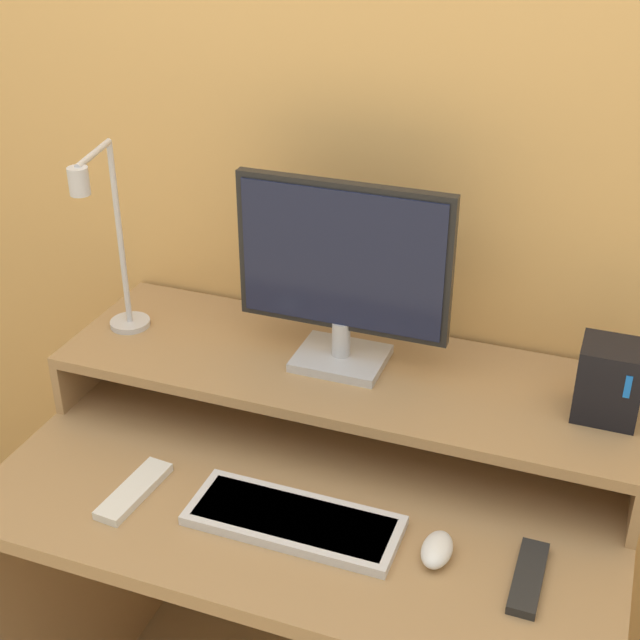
# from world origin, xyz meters

# --- Properties ---
(wall_back) EXTENTS (6.00, 0.05, 2.50)m
(wall_back) POSITION_xyz_m (0.00, 0.74, 1.25)
(wall_back) COLOR #E5AD60
(wall_back) RESTS_ON ground_plane
(desk) EXTENTS (1.14, 0.71, 0.78)m
(desk) POSITION_xyz_m (0.00, 0.35, 0.54)
(desk) COLOR #A87F51
(desk) RESTS_ON ground_plane
(monitor_shelf) EXTENTS (1.14, 0.36, 0.13)m
(monitor_shelf) POSITION_xyz_m (0.00, 0.53, 0.89)
(monitor_shelf) COLOR #A87F51
(monitor_shelf) RESTS_ON desk
(monitor) EXTENTS (0.41, 0.14, 0.37)m
(monitor) POSITION_xyz_m (-0.02, 0.54, 1.11)
(monitor) COLOR #BCBCC1
(monitor) RESTS_ON monitor_shelf
(desk_lamp) EXTENTS (0.09, 0.21, 0.41)m
(desk_lamp) POSITION_xyz_m (-0.47, 0.47, 1.11)
(desk_lamp) COLOR silver
(desk_lamp) RESTS_ON monitor_shelf
(router_dock) EXTENTS (0.11, 0.10, 0.14)m
(router_dock) POSITION_xyz_m (0.48, 0.53, 0.98)
(router_dock) COLOR black
(router_dock) RESTS_ON monitor_shelf
(keyboard) EXTENTS (0.37, 0.14, 0.02)m
(keyboard) POSITION_xyz_m (0.01, 0.21, 0.79)
(keyboard) COLOR silver
(keyboard) RESTS_ON desk
(mouse) EXTENTS (0.05, 0.09, 0.04)m
(mouse) POSITION_xyz_m (0.26, 0.21, 0.79)
(mouse) COLOR white
(mouse) RESTS_ON desk
(remote_control) EXTENTS (0.07, 0.18, 0.02)m
(remote_control) POSITION_xyz_m (-0.29, 0.18, 0.78)
(remote_control) COLOR white
(remote_control) RESTS_ON desk
(remote_secondary) EXTENTS (0.05, 0.16, 0.02)m
(remote_secondary) POSITION_xyz_m (0.41, 0.21, 0.78)
(remote_secondary) COLOR black
(remote_secondary) RESTS_ON desk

